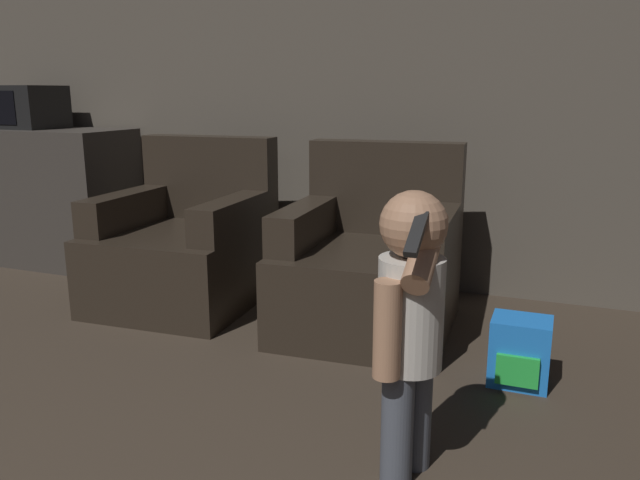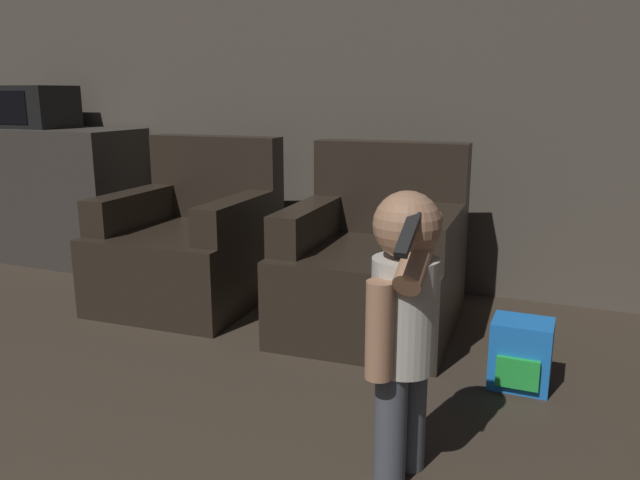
% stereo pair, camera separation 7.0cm
% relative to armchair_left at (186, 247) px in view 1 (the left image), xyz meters
% --- Properties ---
extents(wall_back, '(8.40, 0.05, 2.60)m').
position_rel_armchair_left_xyz_m(wall_back, '(0.91, 0.77, 0.98)').
color(wall_back, '#51493F').
rests_on(wall_back, ground_plane).
extents(armchair_left, '(0.89, 0.95, 0.94)m').
position_rel_armchair_left_xyz_m(armchair_left, '(0.00, 0.00, 0.00)').
color(armchair_left, black).
rests_on(armchair_left, ground_plane).
extents(armchair_right, '(0.89, 0.96, 0.94)m').
position_rel_armchair_left_xyz_m(armchair_right, '(1.13, -0.00, 0.00)').
color(armchair_right, black).
rests_on(armchair_right, ground_plane).
extents(person_toddler, '(0.20, 0.36, 0.93)m').
position_rel_armchair_left_xyz_m(person_toddler, '(1.62, -1.23, 0.22)').
color(person_toddler, '#474C56').
rests_on(person_toddler, ground_plane).
extents(toy_backpack, '(0.24, 0.22, 0.29)m').
position_rel_armchair_left_xyz_m(toy_backpack, '(1.91, -0.43, -0.18)').
color(toy_backpack, blue).
rests_on(toy_backpack, ground_plane).
extents(kitchen_counter, '(1.39, 0.58, 0.95)m').
position_rel_armchair_left_xyz_m(kitchen_counter, '(-1.49, 0.41, 0.15)').
color(kitchen_counter, '#38332D').
rests_on(kitchen_counter, ground_plane).
extents(microwave, '(0.55, 0.39, 0.29)m').
position_rel_armchair_left_xyz_m(microwave, '(-1.59, 0.41, 0.78)').
color(microwave, black).
rests_on(microwave, kitchen_counter).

